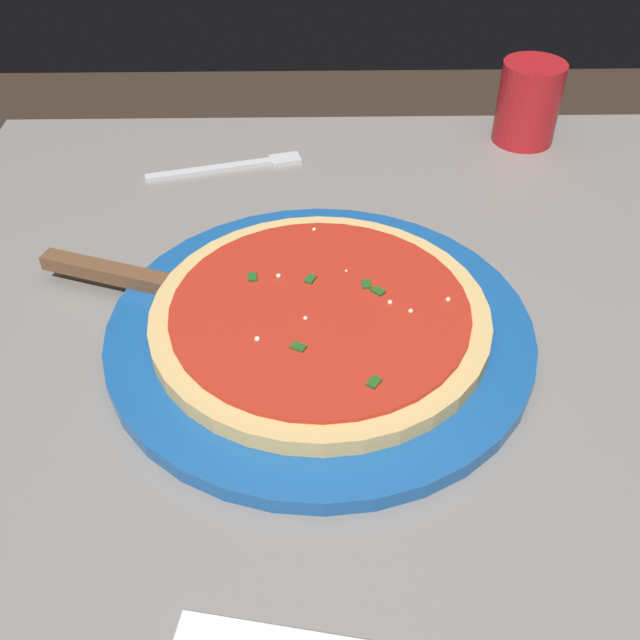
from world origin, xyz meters
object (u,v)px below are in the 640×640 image
object	(u,v)px
cup_tall_drink	(528,103)
fork	(234,166)
pizza_server	(144,281)
serving_plate	(320,331)
pizza	(320,316)

from	to	relation	value
cup_tall_drink	fork	distance (m)	0.37
pizza_server	serving_plate	bearing A→B (deg)	160.54
pizza	fork	xyz separation A→B (m)	(0.10, -0.30, -0.02)
pizza	fork	distance (m)	0.32
pizza	fork	world-z (taller)	pizza
cup_tall_drink	fork	bearing A→B (deg)	10.28
pizza_server	fork	bearing A→B (deg)	-105.05
pizza	fork	size ratio (longest dim) A/B	1.60
cup_tall_drink	fork	world-z (taller)	cup_tall_drink
pizza	cup_tall_drink	size ratio (longest dim) A/B	2.97
pizza	cup_tall_drink	bearing A→B (deg)	-125.56
serving_plate	fork	world-z (taller)	serving_plate
pizza	serving_plate	bearing A→B (deg)	5.31
serving_plate	fork	size ratio (longest dim) A/B	2.03
serving_plate	fork	xyz separation A→B (m)	(0.10, -0.30, -0.01)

